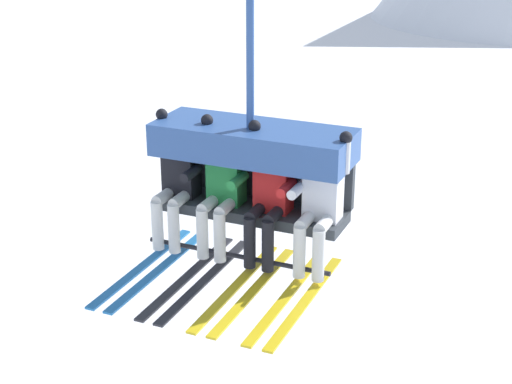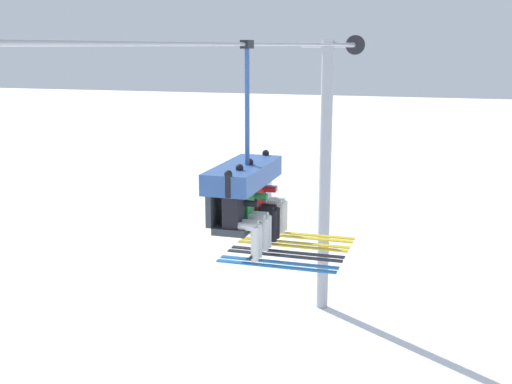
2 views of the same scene
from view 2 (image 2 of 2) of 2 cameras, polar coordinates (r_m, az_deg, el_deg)
lift_tower_far at (r=19.83m, az=6.21°, el=1.76°), size 0.36×1.88×8.53m
lift_cable at (r=10.94m, az=2.02°, el=12.97°), size 19.12×0.05×0.05m
chairlift_chair at (r=9.53m, az=-1.19°, el=0.83°), size 1.84×0.74×2.94m
skier_black at (r=8.87m, az=-1.31°, el=-2.01°), size 0.48×1.70×1.34m
skier_green at (r=9.30m, az=-0.39°, el=-1.29°), size 0.48×1.70×1.34m
skier_red at (r=9.74m, az=0.45°, el=-0.64°), size 0.48×1.70×1.34m
skier_white at (r=10.19m, az=1.22°, el=-0.03°), size 0.48×1.70×1.34m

